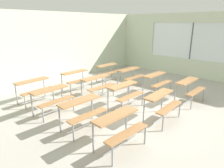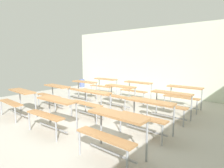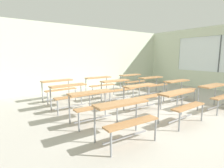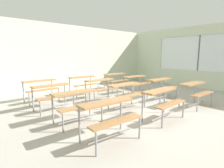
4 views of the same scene
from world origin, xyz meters
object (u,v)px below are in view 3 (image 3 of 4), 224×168
object	(u,v)px
desk_bench_r1c0	(93,100)
desk_bench_r1c2	(179,86)
desk_bench_r3c1	(100,82)
desk_bench_r3c2	(132,78)
desk_bench_r0c0	(125,113)
desk_bench_r1c1	(142,91)
desk_bench_r0c2	(216,91)
desk_bench_r2c1	(117,85)
desk_bench_r2c2	(153,82)
desk_bench_r2c0	(70,91)
desk_bench_r0c1	(181,100)
desk_bench_r3c0	(58,85)

from	to	relation	value
desk_bench_r1c0	desk_bench_r1c2	size ratio (longest dim) A/B	1.00
desk_bench_r3c1	desk_bench_r1c2	bearing A→B (deg)	-53.51
desk_bench_r3c2	desk_bench_r0c0	bearing A→B (deg)	-133.82
desk_bench_r1c1	desk_bench_r1c2	distance (m)	1.78
desk_bench_r0c0	desk_bench_r0c2	distance (m)	3.48
desk_bench_r2c1	desk_bench_r2c2	distance (m)	1.79
desk_bench_r3c2	desk_bench_r0c2	bearing A→B (deg)	-90.03
desk_bench_r1c1	desk_bench_r2c0	distance (m)	2.16
desk_bench_r0c1	desk_bench_r3c2	bearing A→B (deg)	62.68
desk_bench_r1c1	desk_bench_r3c1	world-z (taller)	same
desk_bench_r3c0	desk_bench_r3c2	world-z (taller)	same
desk_bench_r0c2	desk_bench_r1c1	xyz separation A→B (m)	(-1.79, 1.26, 0.00)
desk_bench_r0c2	desk_bench_r3c1	distance (m)	4.11
desk_bench_r2c0	desk_bench_r3c2	xyz separation A→B (m)	(3.50, 1.16, 0.00)
desk_bench_r0c2	desk_bench_r1c1	bearing A→B (deg)	145.49
desk_bench_r1c1	desk_bench_r3c2	world-z (taller)	same
desk_bench_r0c2	desk_bench_r2c0	bearing A→B (deg)	145.08
desk_bench_r2c2	desk_bench_r0c2	bearing A→B (deg)	-88.52
desk_bench_r1c1	desk_bench_r3c1	distance (m)	2.44
desk_bench_r0c1	desk_bench_r0c2	xyz separation A→B (m)	(1.75, -0.02, 0.00)
desk_bench_r0c0	desk_bench_r1c0	xyz separation A→B (m)	(-0.01, 1.19, 0.00)
desk_bench_r1c1	desk_bench_r2c2	world-z (taller)	same
desk_bench_r0c1	desk_bench_r3c0	size ratio (longest dim) A/B	1.00
desk_bench_r3c1	desk_bench_r0c0	bearing A→B (deg)	-113.82
desk_bench_r1c1	desk_bench_r3c2	distance (m)	3.00
desk_bench_r0c0	desk_bench_r0c1	xyz separation A→B (m)	(1.72, -0.01, 0.00)
desk_bench_r0c1	desk_bench_r3c1	size ratio (longest dim) A/B	1.01
desk_bench_r2c2	desk_bench_r3c0	size ratio (longest dim) A/B	0.99
desk_bench_r1c2	desk_bench_r2c0	world-z (taller)	same
desk_bench_r0c1	desk_bench_r3c0	xyz separation A→B (m)	(-1.73, 3.73, 0.00)
desk_bench_r3c0	desk_bench_r0c0	bearing A→B (deg)	-92.61
desk_bench_r1c0	desk_bench_r1c2	distance (m)	3.47
desk_bench_r1c1	desk_bench_r3c2	bearing A→B (deg)	54.50
desk_bench_r1c0	desk_bench_r1c1	world-z (taller)	same
desk_bench_r1c2	desk_bench_r2c1	size ratio (longest dim) A/B	1.00
desk_bench_r0c1	desk_bench_r1c1	bearing A→B (deg)	89.59
desk_bench_r1c2	desk_bench_r3c2	size ratio (longest dim) A/B	1.00
desk_bench_r3c0	desk_bench_r1c2	bearing A→B (deg)	-38.81
desk_bench_r1c1	desk_bench_r2c0	world-z (taller)	same
desk_bench_r1c2	desk_bench_r3c2	distance (m)	2.47
desk_bench_r1c0	desk_bench_r3c2	size ratio (longest dim) A/B	1.01
desk_bench_r3c0	desk_bench_r3c2	bearing A→B (deg)	-3.65
desk_bench_r0c2	desk_bench_r3c1	bearing A→B (deg)	116.57
desk_bench_r1c0	desk_bench_r3c1	bearing A→B (deg)	57.16
desk_bench_r0c1	desk_bench_r3c2	xyz separation A→B (m)	(1.72, 3.67, 0.00)
desk_bench_r0c2	desk_bench_r1c1	world-z (taller)	same
desk_bench_r1c1	desk_bench_r3c0	bearing A→B (deg)	124.54
desk_bench_r2c1	desk_bench_r1c1	bearing A→B (deg)	-89.34
desk_bench_r2c2	desk_bench_r3c1	size ratio (longest dim) A/B	1.01
desk_bench_r2c1	desk_bench_r2c2	bearing A→B (deg)	-1.39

